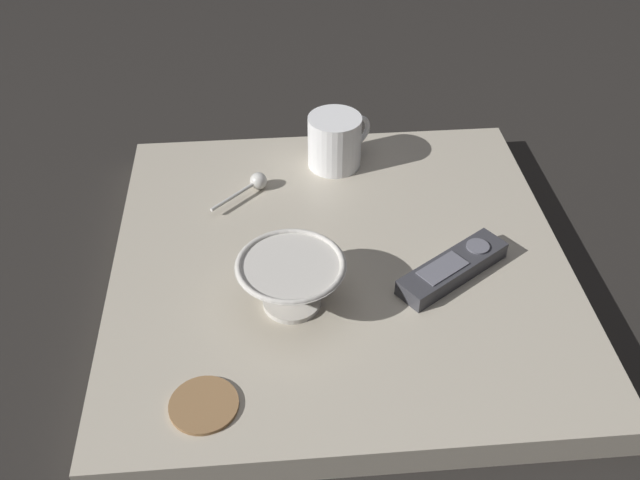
{
  "coord_description": "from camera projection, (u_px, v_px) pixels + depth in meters",
  "views": [
    {
      "loc": [
        0.09,
        0.77,
        0.74
      ],
      "look_at": [
        0.03,
        -0.02,
        0.07
      ],
      "focal_mm": 39.57,
      "sensor_mm": 36.0,
      "label": 1
    }
  ],
  "objects": [
    {
      "name": "teaspoon",
      "position": [
        255.0,
        183.0,
        1.15
      ],
      "size": [
        0.09,
        0.09,
        0.03
      ],
      "color": "silver",
      "rests_on": "table"
    },
    {
      "name": "cereal_bowl",
      "position": [
        291.0,
        281.0,
        0.94
      ],
      "size": [
        0.15,
        0.15,
        0.08
      ],
      "color": "beige",
      "rests_on": "table"
    },
    {
      "name": "table",
      "position": [
        340.0,
        268.0,
        1.05
      ],
      "size": [
        0.66,
        0.66,
        0.05
      ],
      "color": "#B7AD99",
      "rests_on": "ground"
    },
    {
      "name": "ground_plane",
      "position": [
        339.0,
        279.0,
        1.07
      ],
      "size": [
        6.0,
        6.0,
        0.0
      ],
      "primitive_type": "plane",
      "color": "black"
    },
    {
      "name": "drink_coaster",
      "position": [
        204.0,
        405.0,
        0.83
      ],
      "size": [
        0.08,
        0.08,
        0.01
      ],
      "color": "olive",
      "rests_on": "table"
    },
    {
      "name": "tv_remote_near",
      "position": [
        453.0,
        268.0,
        1.0
      ],
      "size": [
        0.18,
        0.14,
        0.03
      ],
      "color": "#38383D",
      "rests_on": "table"
    },
    {
      "name": "coffee_mug",
      "position": [
        335.0,
        141.0,
        1.19
      ],
      "size": [
        0.11,
        0.09,
        0.09
      ],
      "color": "white",
      "rests_on": "table"
    }
  ]
}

